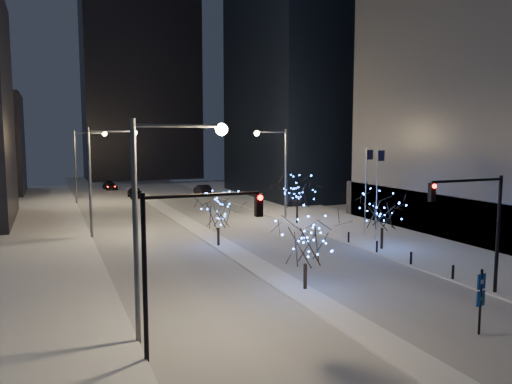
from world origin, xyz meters
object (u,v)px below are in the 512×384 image
street_lamp_w_near (159,199)px  wayfinding_sign (481,295)px  holiday_tree_median_far (218,212)px  street_lamp_w_mid (102,167)px  holiday_tree_plaza_near (383,210)px  traffic_signal_west (182,245)px  holiday_tree_plaza_far (297,192)px  traffic_signal_east (479,216)px  car_near (135,193)px  street_lamp_east (278,162)px  car_mid (202,190)px  street_lamp_w_far (83,156)px  car_far (110,186)px  holiday_tree_median_near (306,238)px

street_lamp_w_near → wayfinding_sign: street_lamp_w_near is taller
street_lamp_w_near → holiday_tree_median_far: street_lamp_w_near is taller
street_lamp_w_mid → holiday_tree_plaza_near: street_lamp_w_mid is taller
traffic_signal_west → holiday_tree_plaza_far: (18.94, 26.22, -1.27)m
traffic_signal_east → car_near: size_ratio=1.49×
holiday_tree_plaza_far → street_lamp_east: bearing=96.3°
holiday_tree_plaza_near → holiday_tree_plaza_far: (-0.86, 13.29, 0.20)m
street_lamp_w_near → car_mid: bearing=71.5°
traffic_signal_west → holiday_tree_plaza_far: bearing=54.2°
street_lamp_w_near → holiday_tree_plaza_far: (19.44, 24.22, -3.01)m
street_lamp_w_near → holiday_tree_plaza_far: size_ratio=1.92×
car_near → holiday_tree_plaza_near: holiday_tree_plaza_near is taller
street_lamp_w_mid → car_mid: 34.37m
street_lamp_w_far → holiday_tree_plaza_far: (19.44, -25.78, -3.01)m
street_lamp_w_far → traffic_signal_west: street_lamp_w_far is taller
traffic_signal_east → car_far: traffic_signal_east is taller
street_lamp_east → car_far: street_lamp_east is taller
holiday_tree_median_near → wayfinding_sign: holiday_tree_median_near is taller
traffic_signal_west → car_mid: size_ratio=1.44×
street_lamp_w_mid → traffic_signal_west: street_lamp_w_mid is taller
holiday_tree_plaza_far → wayfinding_sign: size_ratio=1.66×
traffic_signal_east → holiday_tree_plaza_near: size_ratio=1.41×
street_lamp_w_far → holiday_tree_plaza_near: 44.14m
street_lamp_w_far → car_near: street_lamp_w_far is taller
street_lamp_w_near → traffic_signal_west: 2.70m
street_lamp_east → wayfinding_sign: street_lamp_east is taller
holiday_tree_median_far → traffic_signal_west: bearing=-112.4°
car_near → car_far: 13.81m
street_lamp_east → holiday_tree_plaza_near: bearing=-85.7°
car_mid → car_far: size_ratio=1.05×
street_lamp_w_near → car_far: bearing=85.5°
traffic_signal_west → car_near: traffic_signal_west is taller
street_lamp_w_far → car_near: size_ratio=2.13×
car_far → holiday_tree_median_near: (4.12, -63.56, 2.54)m
street_lamp_w_mid → traffic_signal_east: size_ratio=1.43×
holiday_tree_plaza_far → wayfinding_sign: 29.93m
car_far → holiday_tree_plaza_near: bearing=-81.2°
car_mid → car_far: bearing=-47.5°
street_lamp_w_near → traffic_signal_west: street_lamp_w_near is taller
holiday_tree_plaza_far → holiday_tree_median_near: bearing=-116.1°
car_far → street_lamp_w_near: bearing=-100.6°
holiday_tree_median_near → wayfinding_sign: (4.37, -8.98, -1.29)m
street_lamp_w_near → wayfinding_sign: 15.42m
traffic_signal_east → holiday_tree_median_far: size_ratio=1.57×
street_lamp_w_far → holiday_tree_plaza_near: (20.29, -39.07, -3.21)m
car_mid → traffic_signal_west: bearing=72.3°
car_near → car_far: (-2.12, 13.65, -0.13)m
street_lamp_w_near → car_mid: 56.96m
holiday_tree_plaza_far → car_mid: bearing=92.9°
street_lamp_east → holiday_tree_plaza_far: 4.82m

